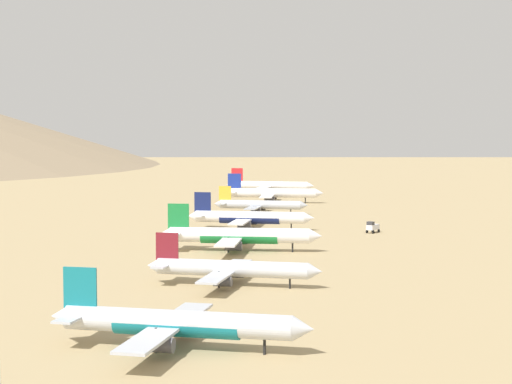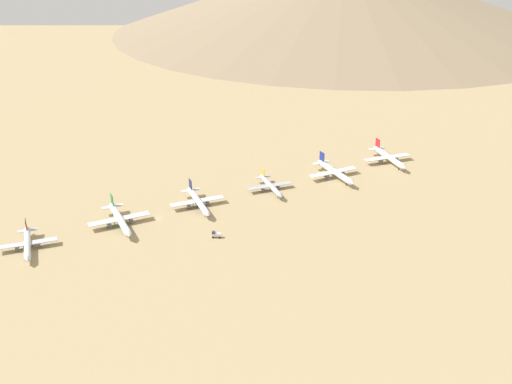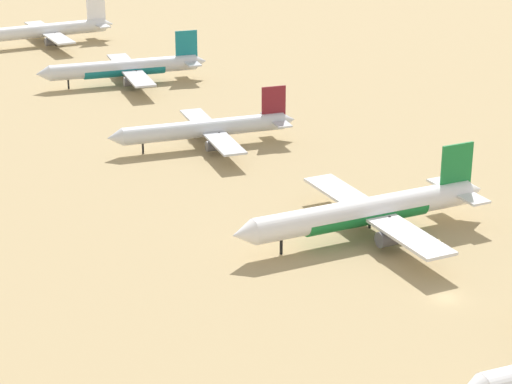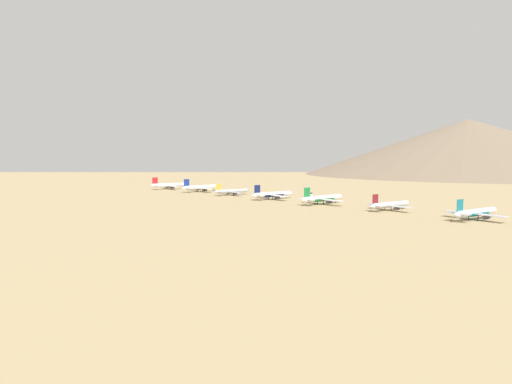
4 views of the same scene
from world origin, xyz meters
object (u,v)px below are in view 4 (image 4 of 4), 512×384
parked_jet_2 (390,205)px  parked_jet_7 (170,185)px  parked_jet_5 (232,191)px  service_truck (311,194)px  parked_jet_3 (323,198)px  parked_jet_1 (476,213)px  parked_jet_4 (273,194)px  parked_jet_6 (201,187)px

parked_jet_2 → parked_jet_7: (-18.00, 263.09, 0.62)m
parked_jet_5 → service_truck: 72.90m
parked_jet_2 → parked_jet_3: size_ratio=0.86×
parked_jet_1 → service_truck: parked_jet_1 is taller
parked_jet_3 → service_truck: (38.60, 47.61, -2.39)m
parked_jet_3 → parked_jet_4: 51.84m
parked_jet_2 → parked_jet_5: (-11.41, 159.31, -0.14)m
parked_jet_7 → service_truck: parked_jet_7 is taller
parked_jet_4 → service_truck: (41.94, -4.13, -2.15)m
parked_jet_2 → parked_jet_7: size_ratio=0.86×
parked_jet_2 → parked_jet_7: bearing=93.9°
parked_jet_2 → parked_jet_6: parked_jet_6 is taller
parked_jet_6 → service_truck: size_ratio=8.21×
parked_jet_4 → parked_jet_7: 157.69m
parked_jet_1 → service_truck: bearing=77.9°
parked_jet_3 → parked_jet_5: (-5.82, 105.38, -0.72)m
parked_jet_3 → parked_jet_7: size_ratio=1.00×
parked_jet_1 → parked_jet_5: size_ratio=1.13×
parked_jet_1 → parked_jet_4: bearing=92.9°
parked_jet_3 → parked_jet_5: bearing=93.2°
parked_jet_4 → parked_jet_6: parked_jet_6 is taller
parked_jet_4 → parked_jet_2: bearing=-85.2°
parked_jet_4 → service_truck: 42.19m
service_truck → parked_jet_5: bearing=127.6°
parked_jet_6 → service_truck: (44.52, -109.19, -2.48)m
parked_jet_5 → parked_jet_7: bearing=93.6°
parked_jet_1 → parked_jet_6: parked_jet_6 is taller
parked_jet_1 → parked_jet_3: bearing=92.5°
parked_jet_3 → parked_jet_1: bearing=-87.5°
parked_jet_1 → parked_jet_2: (0.77, 55.57, -0.31)m
parked_jet_2 → parked_jet_3: parked_jet_3 is taller
parked_jet_3 → parked_jet_4: bearing=93.7°
parked_jet_3 → parked_jet_4: (-3.33, 51.73, -0.24)m
parked_jet_4 → parked_jet_7: bearing=93.3°
parked_jet_7 → parked_jet_3: bearing=-86.6°
parked_jet_6 → service_truck: 117.95m
parked_jet_6 → parked_jet_7: parked_jet_6 is taller
parked_jet_1 → parked_jet_5: (-10.64, 214.89, -0.45)m
parked_jet_1 → service_truck: size_ratio=7.67×
parked_jet_6 → parked_jet_1: bearing=-87.7°
parked_jet_3 → service_truck: bearing=51.0°
parked_jet_5 → service_truck: bearing=-52.4°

